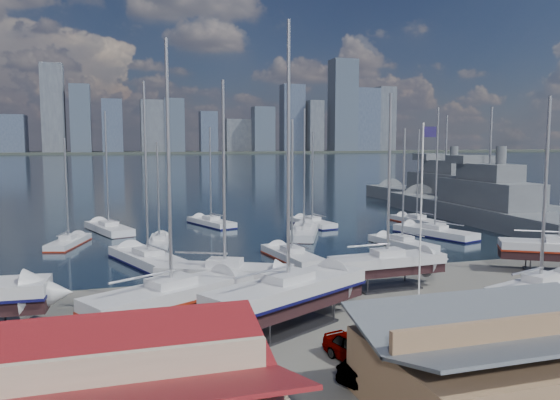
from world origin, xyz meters
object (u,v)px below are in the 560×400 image
object	(u,v)px
car_a	(358,349)
flagpole	(423,197)
naval_ship_west	(444,198)
naval_ship_east	(488,213)

from	to	relation	value
car_a	flagpole	size ratio (longest dim) A/B	0.35
car_a	flagpole	world-z (taller)	flagpole
car_a	flagpole	xyz separation A→B (m)	(9.79, 9.92, 6.82)
naval_ship_west	car_a	size ratio (longest dim) A/B	10.13
naval_ship_east	flagpole	xyz separation A→B (m)	(-29.33, -30.04, 5.93)
car_a	naval_ship_west	bearing A→B (deg)	38.53
naval_ship_west	flagpole	distance (m)	61.52
naval_ship_east	flagpole	bearing A→B (deg)	138.17
naval_ship_west	car_a	bearing A→B (deg)	140.44
flagpole	car_a	bearing A→B (deg)	-134.63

